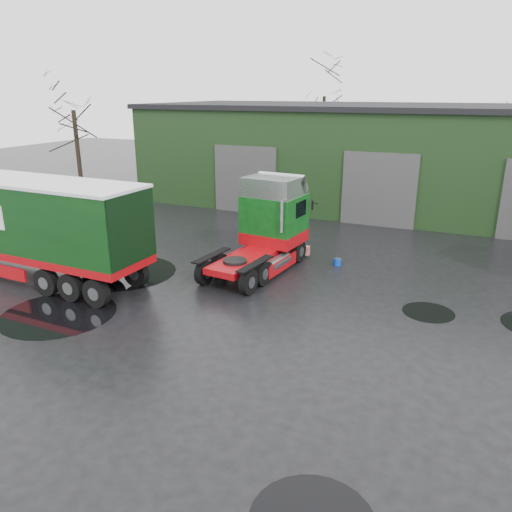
{
  "coord_description": "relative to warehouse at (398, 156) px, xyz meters",
  "views": [
    {
      "loc": [
        6.74,
        -13.2,
        7.14
      ],
      "look_at": [
        0.14,
        1.73,
        1.7
      ],
      "focal_mm": 35.0,
      "sensor_mm": 36.0,
      "label": 1
    }
  ],
  "objects": [
    {
      "name": "puddle_1",
      "position": [
        3.85,
        -16.75,
        -3.15
      ],
      "size": [
        1.73,
        1.73,
        0.01
      ],
      "primitive_type": "cylinder",
      "color": "black",
      "rests_on": "ground"
    },
    {
      "name": "ground",
      "position": [
        -2.0,
        -20.0,
        -3.16
      ],
      "size": [
        100.0,
        100.0,
        0.0
      ],
      "primitive_type": "plane",
      "color": "black"
    },
    {
      "name": "puddle_0",
      "position": [
        -7.5,
        -21.94,
        -3.15
      ],
      "size": [
        3.8,
        3.8,
        0.01
      ],
      "primitive_type": "cylinder",
      "color": "black",
      "rests_on": "ground"
    },
    {
      "name": "tree_back_a",
      "position": [
        -8.0,
        10.0,
        1.59
      ],
      "size": [
        4.4,
        4.4,
        9.5
      ],
      "primitive_type": null,
      "color": "black",
      "rests_on": "ground"
    },
    {
      "name": "hero_tractor",
      "position": [
        -3.13,
        -15.57,
        -1.27
      ],
      "size": [
        3.22,
        6.31,
        3.77
      ],
      "primitive_type": null,
      "rotation": [
        0.0,
        0.0,
        -0.11
      ],
      "color": "#0C4413",
      "rests_on": "ground"
    },
    {
      "name": "puddle_2",
      "position": [
        -8.07,
        -17.75,
        -3.15
      ],
      "size": [
        4.27,
        4.27,
        0.01
      ],
      "primitive_type": "cylinder",
      "color": "black",
      "rests_on": "ground"
    },
    {
      "name": "warehouse",
      "position": [
        0.0,
        0.0,
        0.0
      ],
      "size": [
        32.4,
        12.4,
        6.3
      ],
      "color": "black",
      "rests_on": "ground"
    },
    {
      "name": "trailer_left",
      "position": [
        -12.17,
        -19.67,
        -1.15
      ],
      "size": [
        13.0,
        3.02,
        4.02
      ],
      "primitive_type": null,
      "rotation": [
        0.0,
        0.0,
        1.54
      ],
      "color": "silver",
      "rests_on": "ground"
    },
    {
      "name": "wash_bucket",
      "position": [
        -0.23,
        -13.35,
        -3.01
      ],
      "size": [
        0.39,
        0.39,
        0.3
      ],
      "primitive_type": "cylinder",
      "rotation": [
        0.0,
        0.0,
        0.23
      ],
      "color": "#0836BA",
      "rests_on": "ground"
    },
    {
      "name": "tree_left",
      "position": [
        -19.0,
        -8.0,
        1.09
      ],
      "size": [
        4.4,
        4.4,
        8.5
      ],
      "primitive_type": null,
      "color": "black",
      "rests_on": "ground"
    }
  ]
}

